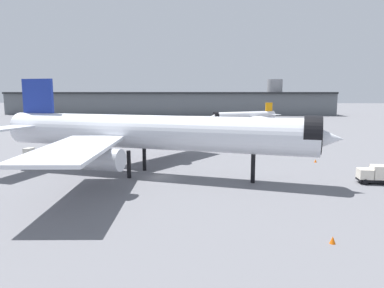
{
  "coord_description": "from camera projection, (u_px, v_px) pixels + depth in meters",
  "views": [
    {
      "loc": [
        8.14,
        -60.42,
        14.69
      ],
      "look_at": [
        5.4,
        -0.29,
        5.98
      ],
      "focal_mm": 33.28,
      "sensor_mm": 36.0,
      "label": 1
    }
  ],
  "objects": [
    {
      "name": "service_truck_front",
      "position": [
        376.0,
        174.0,
        57.77
      ],
      "size": [
        5.65,
        2.91,
        3.0
      ],
      "rotation": [
        0.0,
        0.0,
        3.07
      ],
      "color": "black",
      "rests_on": "ground"
    },
    {
      "name": "traffic_cone_near_nose",
      "position": [
        315.0,
        161.0,
        75.44
      ],
      "size": [
        0.55,
        0.55,
        0.69
      ],
      "primitive_type": "cone",
      "color": "#F2600C",
      "rests_on": "ground"
    },
    {
      "name": "airliner_near_gate",
      "position": [
        149.0,
        133.0,
        63.0
      ],
      "size": [
        63.2,
        56.58,
        17.34
      ],
      "rotation": [
        0.0,
        0.0,
        -0.26
      ],
      "color": "silver",
      "rests_on": "ground"
    },
    {
      "name": "ground",
      "position": [
        161.0,
        177.0,
        62.21
      ],
      "size": [
        900.0,
        900.0,
        0.0
      ],
      "primitive_type": "plane",
      "color": "slate"
    },
    {
      "name": "terminal_building",
      "position": [
        171.0,
        103.0,
        245.02
      ],
      "size": [
        218.65,
        34.22,
        23.51
      ],
      "rotation": [
        0.0,
        0.0,
        -0.01
      ],
      "color": "slate",
      "rests_on": "ground"
    },
    {
      "name": "airliner_far_taxiway",
      "position": [
        245.0,
        116.0,
        158.37
      ],
      "size": [
        32.7,
        29.32,
        10.18
      ],
      "rotation": [
        0.0,
        0.0,
        3.61
      ],
      "color": "white",
      "rests_on": "ground"
    },
    {
      "name": "traffic_cone_wingtip",
      "position": [
        333.0,
        240.0,
        34.86
      ],
      "size": [
        0.6,
        0.6,
        0.75
      ],
      "primitive_type": "cone",
      "color": "#F2600C",
      "rests_on": "ground"
    },
    {
      "name": "baggage_cart_trailing",
      "position": [
        29.0,
        152.0,
        83.41
      ],
      "size": [
        2.3,
        2.66,
        1.82
      ],
      "rotation": [
        0.0,
        0.0,
        1.37
      ],
      "color": "black",
      "rests_on": "ground"
    }
  ]
}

